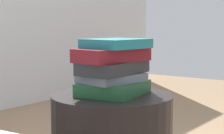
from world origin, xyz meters
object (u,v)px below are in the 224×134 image
object	(u,v)px
book_forest	(114,88)
book_teal	(116,43)
book_charcoal	(114,68)
book_maroon	(112,55)
book_slate	(112,78)

from	to	relation	value
book_forest	book_teal	distance (m)	0.17
book_teal	book_forest	bearing A→B (deg)	99.61
book_charcoal	book_maroon	distance (m)	0.05
book_slate	book_teal	distance (m)	0.13
book_forest	book_slate	distance (m)	0.04
book_forest	book_charcoal	xyz separation A→B (m)	(-0.00, 0.00, 0.08)
book_slate	book_forest	bearing A→B (deg)	-23.03
book_forest	book_slate	size ratio (longest dim) A/B	1.07
book_forest	book_maroon	world-z (taller)	book_maroon
book_slate	book_maroon	bearing A→B (deg)	-138.02
book_teal	book_charcoal	bearing A→B (deg)	109.36
book_charcoal	book_maroon	bearing A→B (deg)	150.43
book_forest	book_slate	xyz separation A→B (m)	(-0.01, 0.01, 0.04)
book_charcoal	book_forest	bearing A→B (deg)	-8.34
book_slate	book_teal	xyz separation A→B (m)	(0.01, -0.01, 0.13)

